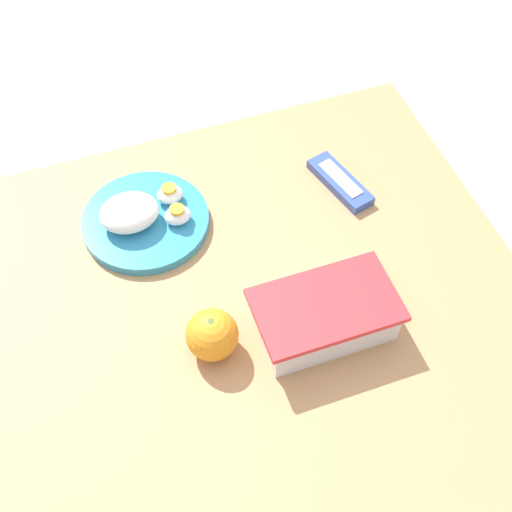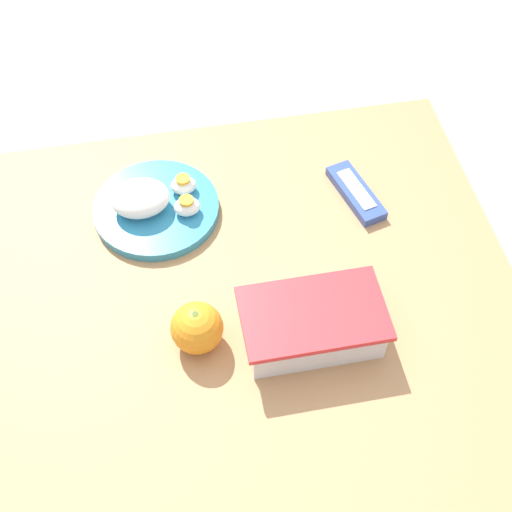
{
  "view_description": "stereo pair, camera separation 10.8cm",
  "coord_description": "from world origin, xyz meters",
  "px_view_note": "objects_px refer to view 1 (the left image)",
  "views": [
    {
      "loc": [
        0.19,
        0.58,
        1.67
      ],
      "look_at": [
        -0.04,
        -0.08,
        0.73
      ],
      "focal_mm": 50.0,
      "sensor_mm": 36.0,
      "label": 1
    },
    {
      "loc": [
        0.08,
        0.61,
        1.67
      ],
      "look_at": [
        -0.04,
        -0.08,
        0.73
      ],
      "focal_mm": 50.0,
      "sensor_mm": 36.0,
      "label": 2
    }
  ],
  "objects_px": {
    "candy_bar": "(340,182)",
    "orange_fruit": "(212,335)",
    "rice_plate": "(143,217)",
    "food_container": "(324,317)"
  },
  "relations": [
    {
      "from": "rice_plate",
      "to": "food_container",
      "type": "bearing_deg",
      "value": 125.83
    },
    {
      "from": "food_container",
      "to": "orange_fruit",
      "type": "relative_size",
      "value": 2.7
    },
    {
      "from": "orange_fruit",
      "to": "rice_plate",
      "type": "relative_size",
      "value": 0.37
    },
    {
      "from": "rice_plate",
      "to": "orange_fruit",
      "type": "bearing_deg",
      "value": 98.42
    },
    {
      "from": "rice_plate",
      "to": "candy_bar",
      "type": "distance_m",
      "value": 0.36
    },
    {
      "from": "orange_fruit",
      "to": "rice_plate",
      "type": "xyz_separation_m",
      "value": [
        0.04,
        -0.27,
        -0.02
      ]
    },
    {
      "from": "rice_plate",
      "to": "candy_bar",
      "type": "bearing_deg",
      "value": 175.51
    },
    {
      "from": "candy_bar",
      "to": "orange_fruit",
      "type": "bearing_deg",
      "value": 37.61
    },
    {
      "from": "food_container",
      "to": "rice_plate",
      "type": "xyz_separation_m",
      "value": [
        0.21,
        -0.3,
        -0.01
      ]
    },
    {
      "from": "food_container",
      "to": "candy_bar",
      "type": "height_order",
      "value": "food_container"
    }
  ]
}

